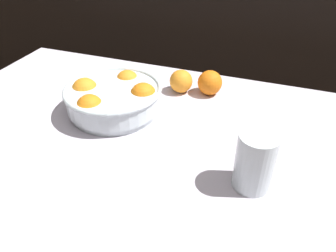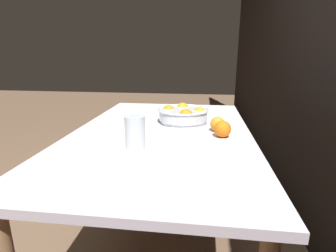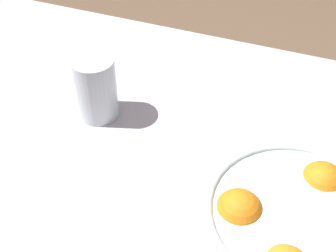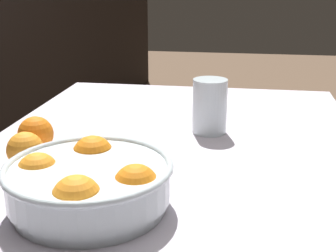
{
  "view_description": "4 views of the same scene",
  "coord_description": "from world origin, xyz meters",
  "px_view_note": "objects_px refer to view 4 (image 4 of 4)",
  "views": [
    {
      "loc": [
        0.24,
        -0.62,
        1.26
      ],
      "look_at": [
        0.02,
        -0.01,
        0.81
      ],
      "focal_mm": 35.0,
      "sensor_mm": 36.0,
      "label": 1
    },
    {
      "loc": [
        1.22,
        0.19,
        1.12
      ],
      "look_at": [
        0.04,
        0.04,
        0.79
      ],
      "focal_mm": 28.0,
      "sensor_mm": 36.0,
      "label": 2
    },
    {
      "loc": [
        -0.15,
        0.55,
        1.38
      ],
      "look_at": [
        0.06,
        -0.01,
        0.82
      ],
      "focal_mm": 50.0,
      "sensor_mm": 36.0,
      "label": 3
    },
    {
      "loc": [
        -0.85,
        -0.14,
        1.12
      ],
      "look_at": [
        0.03,
        -0.0,
        0.82
      ],
      "focal_mm": 50.0,
      "sensor_mm": 36.0,
      "label": 4
    }
  ],
  "objects_px": {
    "orange_loose_near_bowl": "(36,134)",
    "juice_glass": "(210,108)",
    "fruit_bowl": "(89,183)",
    "orange_loose_front": "(25,150)"
  },
  "relations": [
    {
      "from": "juice_glass",
      "to": "orange_loose_near_bowl",
      "type": "height_order",
      "value": "juice_glass"
    },
    {
      "from": "orange_loose_near_bowl",
      "to": "orange_loose_front",
      "type": "xyz_separation_m",
      "value": [
        -0.09,
        -0.02,
        -0.0
      ]
    },
    {
      "from": "fruit_bowl",
      "to": "juice_glass",
      "type": "bearing_deg",
      "value": -21.68
    },
    {
      "from": "juice_glass",
      "to": "orange_loose_near_bowl",
      "type": "bearing_deg",
      "value": 116.84
    },
    {
      "from": "fruit_bowl",
      "to": "orange_loose_front",
      "type": "xyz_separation_m",
      "value": [
        0.15,
        0.18,
        -0.01
      ]
    },
    {
      "from": "fruit_bowl",
      "to": "orange_loose_near_bowl",
      "type": "xyz_separation_m",
      "value": [
        0.23,
        0.2,
        -0.01
      ]
    },
    {
      "from": "fruit_bowl",
      "to": "orange_loose_front",
      "type": "relative_size",
      "value": 3.79
    },
    {
      "from": "orange_loose_near_bowl",
      "to": "juice_glass",
      "type": "bearing_deg",
      "value": -63.16
    },
    {
      "from": "juice_glass",
      "to": "orange_loose_near_bowl",
      "type": "distance_m",
      "value": 0.41
    },
    {
      "from": "fruit_bowl",
      "to": "orange_loose_front",
      "type": "bearing_deg",
      "value": 51.05
    }
  ]
}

